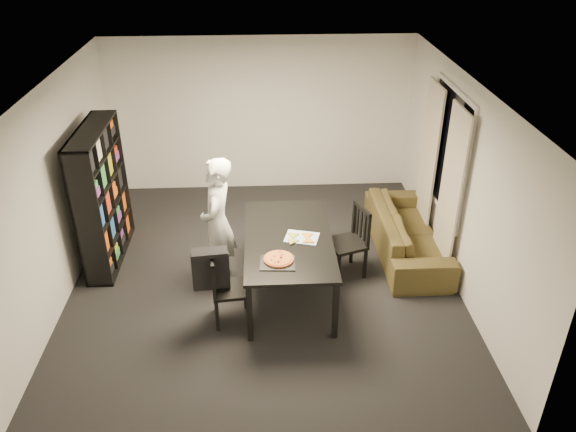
{
  "coord_description": "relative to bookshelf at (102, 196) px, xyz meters",
  "views": [
    {
      "loc": [
        -0.0,
        -6.21,
        4.4
      ],
      "look_at": [
        0.3,
        -0.24,
        1.05
      ],
      "focal_mm": 35.0,
      "sensor_mm": 36.0,
      "label": 1
    }
  ],
  "objects": [
    {
      "name": "window_frame",
      "position": [
        4.64,
        -0.0,
        0.55
      ],
      "size": [
        0.03,
        1.52,
        1.72
      ],
      "primitive_type": "cube",
      "color": "white",
      "rests_on": "room"
    },
    {
      "name": "room",
      "position": [
        2.16,
        -0.6,
        0.35
      ],
      "size": [
        5.01,
        5.51,
        2.61
      ],
      "color": "black",
      "rests_on": "ground"
    },
    {
      "name": "bookshelf",
      "position": [
        0.0,
        0.0,
        0.0
      ],
      "size": [
        0.35,
        1.5,
        1.9
      ],
      "primitive_type": "cube",
      "color": "black",
      "rests_on": "room"
    },
    {
      "name": "chair_right",
      "position": [
        3.33,
        -0.56,
        -0.39
      ],
      "size": [
        0.58,
        0.58,
        0.98
      ],
      "rotation": [
        0.0,
        0.0,
        -1.24
      ],
      "color": "black",
      "rests_on": "room"
    },
    {
      "name": "pizza_slices",
      "position": [
        2.6,
        -0.99,
        -0.13
      ],
      "size": [
        0.44,
        0.4,
        0.01
      ],
      "primitive_type": null,
      "rotation": [
        0.0,
        0.0,
        -0.29
      ],
      "color": "gold",
      "rests_on": "dining_table"
    },
    {
      "name": "dining_table",
      "position": [
        2.46,
        -0.94,
        -0.22
      ],
      "size": [
        1.07,
        1.93,
        0.8
      ],
      "color": "black",
      "rests_on": "room"
    },
    {
      "name": "baking_tray",
      "position": [
        2.31,
        -1.5,
        -0.14
      ],
      "size": [
        0.42,
        0.34,
        0.01
      ],
      "primitive_type": "cube",
      "rotation": [
        0.0,
        0.0,
        -0.06
      ],
      "color": "black",
      "rests_on": "dining_table"
    },
    {
      "name": "pepperoni_pizza",
      "position": [
        2.32,
        -1.45,
        -0.12
      ],
      "size": [
        0.35,
        0.35,
        0.03
      ],
      "rotation": [
        0.0,
        0.0,
        0.18
      ],
      "color": "#AB5931",
      "rests_on": "dining_table"
    },
    {
      "name": "curtain_right",
      "position": [
        4.56,
        0.52,
        0.2
      ],
      "size": [
        0.03,
        0.7,
        2.25
      ],
      "primitive_type": "cube",
      "color": "beige",
      "rests_on": "room"
    },
    {
      "name": "person",
      "position": [
        1.58,
        -0.69,
        -0.07
      ],
      "size": [
        0.5,
        0.69,
        1.76
      ],
      "primitive_type": "imported",
      "rotation": [
        0.0,
        0.0,
        -1.7
      ],
      "color": "silver",
      "rests_on": "room"
    },
    {
      "name": "window_pane",
      "position": [
        4.64,
        -0.0,
        0.55
      ],
      "size": [
        0.02,
        1.4,
        1.6
      ],
      "primitive_type": "cube",
      "color": "black",
      "rests_on": "room"
    },
    {
      "name": "chair_left",
      "position": [
        1.67,
        -1.48,
        -0.43
      ],
      "size": [
        0.47,
        0.47,
        0.92
      ],
      "rotation": [
        0.0,
        0.0,
        1.69
      ],
      "color": "black",
      "rests_on": "room"
    },
    {
      "name": "draped_jacket",
      "position": [
        1.54,
        -1.49,
        -0.19
      ],
      "size": [
        0.43,
        0.22,
        0.51
      ],
      "rotation": [
        0.0,
        0.0,
        1.69
      ],
      "color": "black",
      "rests_on": "chair_left"
    },
    {
      "name": "curtain_left",
      "position": [
        4.56,
        -0.52,
        0.2
      ],
      "size": [
        0.03,
        0.7,
        2.25
      ],
      "primitive_type": "cube",
      "color": "beige",
      "rests_on": "room"
    },
    {
      "name": "sofa",
      "position": [
        4.19,
        -0.09,
        -0.64
      ],
      "size": [
        0.84,
        2.16,
        0.63
      ],
      "primitive_type": "imported",
      "rotation": [
        0.0,
        0.0,
        1.57
      ],
      "color": "#43391B",
      "rests_on": "room"
    },
    {
      "name": "kitchen_towel",
      "position": [
        2.62,
        -0.96,
        -0.14
      ],
      "size": [
        0.46,
        0.39,
        0.01
      ],
      "primitive_type": "cube",
      "rotation": [
        0.0,
        0.0,
        -0.27
      ],
      "color": "white",
      "rests_on": "dining_table"
    }
  ]
}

